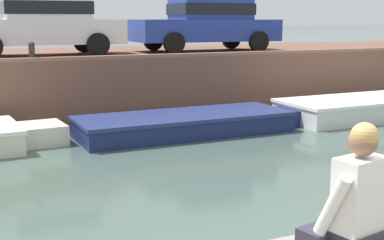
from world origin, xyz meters
TOP-DOWN VIEW (x-y plane):
  - ground_plane at (0.00, 4.66)m, footprint 400.00×400.00m
  - far_quay_wall at (0.00, 12.32)m, footprint 60.00×6.00m
  - far_wall_coping at (0.00, 9.44)m, footprint 60.00×0.24m
  - boat_moored_central_navy at (1.90, 7.58)m, footprint 5.78×1.76m
  - car_left_inner_white at (-0.69, 11.44)m, footprint 4.31×1.99m
  - car_centre_blue at (4.16, 11.44)m, footprint 4.41×2.10m
  - mooring_bollard_mid at (-1.29, 9.57)m, footprint 0.15×0.15m
  - person_seated_left at (-0.63, -0.46)m, footprint 0.57×0.58m

SIDE VIEW (x-z plane):
  - ground_plane at x=0.00m, z-range 0.00..0.00m
  - boat_moored_central_navy at x=1.90m, z-range 0.00..0.46m
  - far_quay_wall at x=0.00m, z-range 0.00..1.61m
  - person_seated_left at x=-0.63m, z-range 0.79..1.76m
  - far_wall_coping at x=0.00m, z-range 1.61..1.69m
  - mooring_bollard_mid at x=-1.29m, z-range 1.63..2.07m
  - car_left_inner_white at x=-0.69m, z-range 1.69..3.23m
  - car_centre_blue at x=4.16m, z-range 1.69..3.23m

